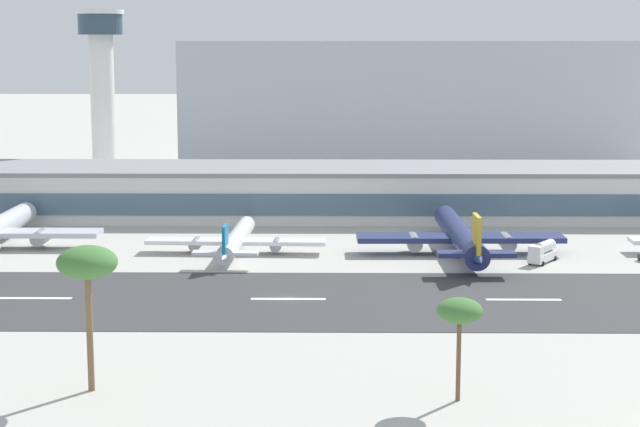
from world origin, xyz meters
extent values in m
plane|color=#B2AFA8|center=(0.00, 0.00, 0.00)|extent=(1400.00, 1400.00, 0.00)
cube|color=#38383A|center=(0.00, -1.36, 0.04)|extent=(800.00, 38.79, 0.08)
cube|color=white|center=(-40.20, -1.36, 0.09)|extent=(12.00, 1.20, 0.01)
cube|color=white|center=(0.56, -1.36, 0.09)|extent=(12.00, 1.20, 0.01)
cube|color=white|center=(38.16, -1.36, 0.09)|extent=(12.00, 1.20, 0.01)
cube|color=silver|center=(10.98, 81.19, 5.45)|extent=(202.42, 29.34, 10.90)
cube|color=#476075|center=(10.98, 66.37, 4.90)|extent=(196.35, 0.30, 4.90)
cube|color=gray|center=(10.98, 81.19, 11.40)|extent=(204.44, 29.64, 1.00)
cylinder|color=silver|center=(-55.40, 121.84, 21.47)|extent=(6.53, 6.53, 42.94)
cylinder|color=#2D4251|center=(-55.40, 121.84, 45.68)|extent=(11.95, 11.95, 5.48)
cylinder|color=silver|center=(-55.40, 121.84, 49.02)|extent=(12.90, 12.90, 1.20)
cube|color=#A8B2BC|center=(33.34, 176.20, 20.68)|extent=(148.40, 31.41, 41.36)
sphere|color=silver|center=(-60.48, 64.12, 3.50)|extent=(4.29, 4.29, 4.29)
cylinder|color=gray|center=(-50.72, 40.64, 2.26)|extent=(2.96, 6.34, 2.94)
cylinder|color=silver|center=(-11.22, 36.81, 2.65)|extent=(4.65, 34.36, 3.43)
sphere|color=silver|center=(-10.61, 53.93, 2.65)|extent=(3.25, 3.25, 3.25)
cone|color=silver|center=(-11.83, 19.69, 2.65)|extent=(3.30, 6.27, 3.08)
cube|color=silver|center=(-11.25, 36.12, 2.31)|extent=(35.31, 6.40, 0.75)
cylinder|color=gray|center=(-3.34, 35.84, 1.71)|extent=(2.40, 4.87, 2.23)
cylinder|color=gray|center=(-19.15, 36.41, 1.71)|extent=(2.40, 4.87, 2.23)
cube|color=silver|center=(-11.79, 21.06, 3.00)|extent=(12.05, 3.25, 0.60)
cube|color=#1975B2|center=(-11.79, 21.06, 5.40)|extent=(0.71, 4.64, 5.48)
cylinder|color=black|center=(-11.28, 35.10, 0.47)|extent=(0.62, 0.62, 0.94)
cylinder|color=navy|center=(32.45, 37.04, 3.55)|extent=(5.42, 45.93, 4.59)
sphere|color=navy|center=(32.03, 59.96, 3.55)|extent=(4.36, 4.36, 4.36)
cone|color=navy|center=(32.87, 14.11, 3.55)|extent=(4.28, 8.33, 4.13)
cube|color=navy|center=(32.47, 36.12, 3.10)|extent=(40.33, 7.61, 1.01)
cylinder|color=gray|center=(41.51, 36.28, 2.29)|extent=(3.10, 6.47, 2.98)
cylinder|color=gray|center=(23.42, 35.95, 2.29)|extent=(3.10, 6.47, 2.98)
cube|color=navy|center=(32.84, 15.94, 4.01)|extent=(13.74, 4.03, 0.81)
cube|color=gold|center=(32.84, 15.94, 7.22)|extent=(0.85, 6.20, 7.34)
cylinder|color=black|center=(32.49, 34.74, 0.63)|extent=(0.83, 0.83, 1.26)
cube|color=white|center=(46.90, 27.72, 1.15)|extent=(6.87, 8.52, 1.40)
cylinder|color=silver|center=(47.47, 28.57, 2.90)|extent=(4.95, 5.98, 2.10)
cube|color=white|center=(45.11, 25.03, 2.75)|extent=(3.12, 3.02, 1.80)
cylinder|color=black|center=(44.17, 25.97, 0.45)|extent=(0.73, 0.90, 0.90)
cylinder|color=black|center=(46.34, 24.53, 0.45)|extent=(0.73, 0.90, 0.90)
cylinder|color=black|center=(47.47, 30.92, 0.45)|extent=(0.73, 0.90, 0.90)
cylinder|color=black|center=(49.63, 29.48, 0.45)|extent=(0.73, 0.90, 0.90)
cylinder|color=black|center=(65.68, 30.24, 0.30)|extent=(0.66, 0.46, 0.60)
cylinder|color=brown|center=(21.99, -49.05, 5.30)|extent=(0.53, 0.53, 10.59)
ellipsoid|color=#427538|center=(21.99, -49.05, 10.59)|extent=(5.21, 5.21, 2.87)
cylinder|color=brown|center=(-20.74, -46.03, 7.71)|extent=(0.77, 0.77, 15.42)
ellipsoid|color=#427538|center=(-20.74, -46.03, 15.42)|extent=(7.06, 7.06, 3.88)
camera|label=1|loc=(7.63, -163.48, 40.25)|focal=58.51mm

